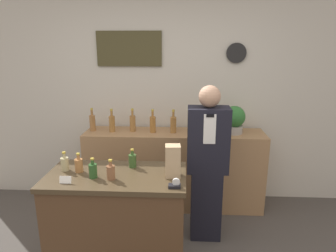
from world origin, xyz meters
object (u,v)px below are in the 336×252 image
object	(u,v)px
paper_bag	(173,161)
shopkeeper	(207,165)
tape_dispenser	(175,185)
potted_plant	(234,119)

from	to	relation	value
paper_bag	shopkeeper	bearing A→B (deg)	61.04
tape_dispenser	paper_bag	bearing A→B (deg)	97.14
shopkeeper	tape_dispenser	xyz separation A→B (m)	(-0.30, -0.77, 0.16)
shopkeeper	tape_dispenser	size ratio (longest dim) A/B	17.58
potted_plant	tape_dispenser	bearing A→B (deg)	-114.83
potted_plant	paper_bag	xyz separation A→B (m)	(-0.67, -1.19, -0.05)
shopkeeper	tape_dispenser	distance (m)	0.84
shopkeeper	potted_plant	distance (m)	0.78
shopkeeper	potted_plant	size ratio (longest dim) A/B	4.89
tape_dispenser	potted_plant	bearing A→B (deg)	65.17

